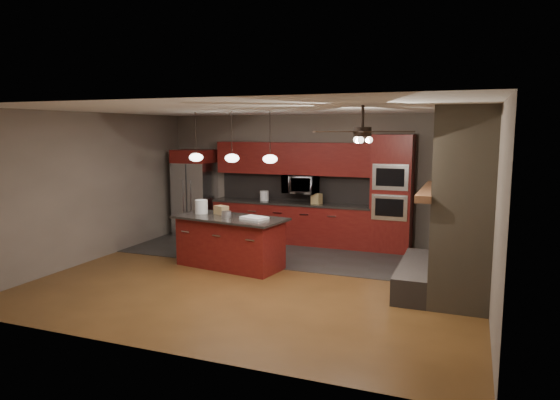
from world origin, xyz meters
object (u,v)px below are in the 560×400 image
at_px(kitchen_island, 230,242).
at_px(cardboard_box, 221,210).
at_px(paint_can, 226,214).
at_px(white_bucket, 201,207).
at_px(refrigerator, 195,193).
at_px(counter_bucket, 264,196).
at_px(counter_box, 317,199).
at_px(oven_tower, 392,194).
at_px(paint_tray, 254,218).
at_px(microwave, 301,184).

bearing_deg(kitchen_island, cardboard_box, 151.69).
xyz_separation_m(paint_can, cardboard_box, (-0.26, 0.29, 0.02)).
distance_m(white_bucket, paint_can, 0.68).
height_order(refrigerator, white_bucket, refrigerator).
bearing_deg(kitchen_island, white_bucket, 176.79).
height_order(counter_bucket, counter_box, counter_box).
xyz_separation_m(oven_tower, refrigerator, (-4.55, -0.07, -0.18)).
xyz_separation_m(paint_tray, counter_bucket, (-0.78, 2.30, 0.07)).
height_order(refrigerator, paint_can, refrigerator).
bearing_deg(paint_tray, counter_box, 95.40).
distance_m(paint_can, counter_bucket, 2.35).
height_order(microwave, paint_tray, microwave).
bearing_deg(counter_box, microwave, -175.73).
height_order(kitchen_island, white_bucket, white_bucket).
xyz_separation_m(microwave, paint_tray, (-0.05, -2.35, -0.36)).
height_order(microwave, white_bucket, microwave).
distance_m(white_bucket, counter_box, 2.62).
height_order(kitchen_island, paint_can, paint_can).
distance_m(paint_can, counter_box, 2.48).
distance_m(microwave, counter_box, 0.50).
xyz_separation_m(white_bucket, cardboard_box, (0.38, 0.07, -0.05)).
relative_size(oven_tower, paint_tray, 5.48).
height_order(paint_can, counter_bucket, counter_bucket).
height_order(paint_tray, cardboard_box, cardboard_box).
bearing_deg(white_bucket, cardboard_box, 10.83).
height_order(white_bucket, paint_tray, white_bucket).
bearing_deg(oven_tower, cardboard_box, -144.15).
bearing_deg(cardboard_box, microwave, 93.09).
distance_m(cardboard_box, counter_box, 2.34).
bearing_deg(paint_can, counter_bucket, 96.22).
xyz_separation_m(refrigerator, counter_box, (2.97, 0.03, 0.01)).
bearing_deg(white_bucket, microwave, 60.59).
bearing_deg(cardboard_box, paint_can, -23.64).
height_order(oven_tower, paint_tray, oven_tower).
xyz_separation_m(kitchen_island, cardboard_box, (-0.28, 0.22, 0.53)).
height_order(cardboard_box, counter_bucket, counter_bucket).
relative_size(kitchen_island, cardboard_box, 8.79).
height_order(kitchen_island, cardboard_box, cardboard_box).
relative_size(paint_can, counter_bucket, 0.78).
bearing_deg(counter_bucket, refrigerator, -177.33).
bearing_deg(cardboard_box, paint_tray, 6.75).
xyz_separation_m(oven_tower, paint_can, (-2.56, -2.33, -0.21)).
distance_m(microwave, counter_bucket, 0.89).
distance_m(microwave, paint_tray, 2.38).
bearing_deg(counter_box, refrigerator, -160.98).
xyz_separation_m(microwave, counter_bucket, (-0.84, -0.05, -0.29)).
relative_size(oven_tower, refrigerator, 1.18).
height_order(microwave, paint_can, microwave).
bearing_deg(counter_box, oven_tower, 19.96).
height_order(microwave, counter_box, microwave).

